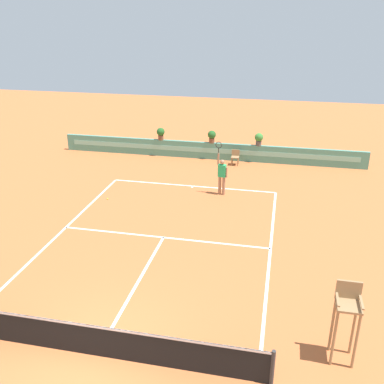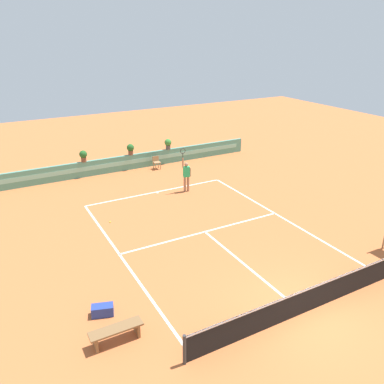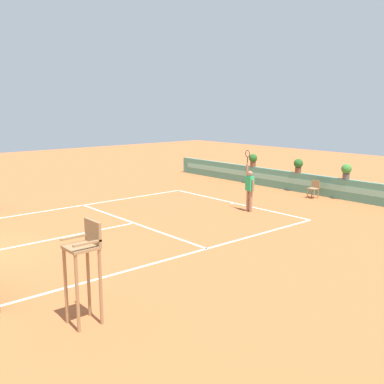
{
  "view_description": "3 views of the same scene",
  "coord_description": "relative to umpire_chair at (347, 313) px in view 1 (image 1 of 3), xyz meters",
  "views": [
    {
      "loc": [
        4.2,
        -7.9,
        8.11
      ],
      "look_at": [
        0.63,
        8.78,
        1.0
      ],
      "focal_mm": 40.59,
      "sensor_mm": 36.0,
      "label": 1
    },
    {
      "loc": [
        -8.19,
        -7.36,
        8.58
      ],
      "look_at": [
        0.63,
        8.78,
        1.0
      ],
      "focal_mm": 36.71,
      "sensor_mm": 36.0,
      "label": 2
    },
    {
      "loc": [
        13.97,
        -2.67,
        4.39
      ],
      "look_at": [
        0.63,
        8.78,
        1.0
      ],
      "focal_mm": 41.87,
      "sensor_mm": 36.0,
      "label": 3
    }
  ],
  "objects": [
    {
      "name": "net",
      "position": [
        -6.08,
        -1.26,
        -0.83
      ],
      "size": [
        8.92,
        0.1,
        1.0
      ],
      "color": "#333333",
      "rests_on": "ground"
    },
    {
      "name": "court_lines",
      "position": [
        -6.08,
        5.45,
        -1.34
      ],
      "size": [
        8.32,
        11.94,
        0.01
      ],
      "color": "white",
      "rests_on": "ground"
    },
    {
      "name": "potted_plant_right",
      "position": [
        -3.17,
        15.13,
        0.07
      ],
      "size": [
        0.48,
        0.48,
        0.72
      ],
      "color": "#514C47",
      "rests_on": "back_wall_barrier"
    },
    {
      "name": "ground_plane",
      "position": [
        -6.08,
        4.74,
        -1.34
      ],
      "size": [
        60.0,
        60.0,
        0.0
      ],
      "primitive_type": "plane",
      "color": "#BC6033"
    },
    {
      "name": "potted_plant_centre",
      "position": [
        -5.9,
        15.13,
        0.07
      ],
      "size": [
        0.48,
        0.48,
        0.72
      ],
      "color": "brown",
      "rests_on": "back_wall_barrier"
    },
    {
      "name": "potted_plant_left",
      "position": [
        -8.99,
        15.13,
        0.07
      ],
      "size": [
        0.48,
        0.48,
        0.72
      ],
      "color": "brown",
      "rests_on": "back_wall_barrier"
    },
    {
      "name": "back_wall_barrier",
      "position": [
        -6.08,
        15.12,
        -0.84
      ],
      "size": [
        18.0,
        0.21,
        1.0
      ],
      "color": "#4C8E7A",
      "rests_on": "ground"
    },
    {
      "name": "tennis_ball_near_baseline",
      "position": [
        -9.62,
        8.15,
        -1.31
      ],
      "size": [
        0.07,
        0.07,
        0.07
      ],
      "primitive_type": "sphere",
      "color": "#CCE033",
      "rests_on": "ground"
    },
    {
      "name": "ball_kid_chair",
      "position": [
        -4.4,
        14.39,
        -0.86
      ],
      "size": [
        0.44,
        0.44,
        0.85
      ],
      "color": "#99754C",
      "rests_on": "ground"
    },
    {
      "name": "tennis_player",
      "position": [
        -4.52,
        9.9,
        -0.29
      ],
      "size": [
        0.61,
        0.29,
        2.58
      ],
      "color": "#9E7051",
      "rests_on": "ground"
    },
    {
      "name": "umpire_chair",
      "position": [
        0.0,
        0.0,
        0.0
      ],
      "size": [
        0.6,
        0.6,
        2.14
      ],
      "color": "#99754C",
      "rests_on": "ground"
    }
  ]
}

